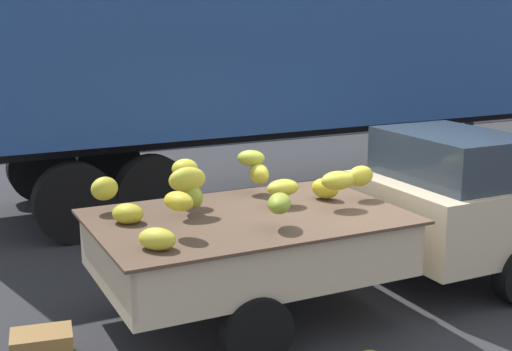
{
  "coord_description": "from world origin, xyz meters",
  "views": [
    {
      "loc": [
        -4.15,
        -5.72,
        2.93
      ],
      "look_at": [
        -1.27,
        0.29,
        1.4
      ],
      "focal_mm": 48.59,
      "sensor_mm": 36.0,
      "label": 1
    }
  ],
  "objects": [
    {
      "name": "ground",
      "position": [
        0.0,
        0.0,
        0.0
      ],
      "size": [
        220.0,
        220.0,
        0.0
      ],
      "primitive_type": "plane",
      "color": "#28282B"
    },
    {
      "name": "curb_strip",
      "position": [
        0.0,
        9.45,
        0.08
      ],
      "size": [
        80.0,
        0.8,
        0.16
      ],
      "primitive_type": "cube",
      "color": "gray",
      "rests_on": "ground"
    },
    {
      "name": "pickup_truck",
      "position": [
        0.57,
        0.07,
        0.89
      ],
      "size": [
        5.22,
        1.96,
        1.7
      ],
      "rotation": [
        0.0,
        0.0,
        0.01
      ],
      "color": "#CCB793",
      "rests_on": "ground"
    },
    {
      "name": "semi_trailer",
      "position": [
        2.08,
        4.56,
        2.54
      ],
      "size": [
        12.05,
        2.82,
        3.95
      ],
      "rotation": [
        0.0,
        0.0,
        0.02
      ],
      "color": "navy",
      "rests_on": "ground"
    },
    {
      "name": "produce_crate",
      "position": [
        -3.44,
        0.06,
        0.14
      ],
      "size": [
        0.57,
        0.43,
        0.27
      ],
      "primitive_type": "cube",
      "rotation": [
        0.0,
        0.0,
        -0.15
      ],
      "color": "olive",
      "rests_on": "ground"
    }
  ]
}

